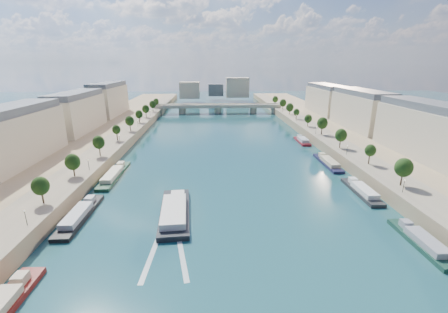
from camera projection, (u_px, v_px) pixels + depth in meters
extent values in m
plane|color=#0C2D35|center=(225.00, 157.00, 144.57)|extent=(700.00, 700.00, 0.00)
cube|color=#9E8460|center=(72.00, 154.00, 140.71)|extent=(44.00, 520.00, 5.00)
cube|color=#9E8460|center=(371.00, 150.00, 146.92)|extent=(44.00, 520.00, 5.00)
cube|color=gray|center=(104.00, 148.00, 140.60)|extent=(14.00, 520.00, 0.10)
cube|color=gray|center=(342.00, 146.00, 145.51)|extent=(14.00, 520.00, 0.10)
cylinder|color=#382B1E|center=(42.00, 198.00, 84.84)|extent=(0.50, 0.50, 3.82)
ellipsoid|color=#1A3411|center=(39.00, 186.00, 83.77)|extent=(4.80, 4.80, 5.52)
cylinder|color=#382B1E|center=(77.00, 169.00, 107.72)|extent=(0.50, 0.50, 3.82)
ellipsoid|color=#1A3411|center=(76.00, 160.00, 106.64)|extent=(4.80, 4.80, 5.52)
cylinder|color=#382B1E|center=(101.00, 151.00, 130.59)|extent=(0.50, 0.50, 3.82)
ellipsoid|color=#1A3411|center=(100.00, 143.00, 129.52)|extent=(4.80, 4.80, 5.52)
cylinder|color=#382B1E|center=(117.00, 137.00, 153.47)|extent=(0.50, 0.50, 3.82)
ellipsoid|color=#1A3411|center=(116.00, 131.00, 152.39)|extent=(4.80, 4.80, 5.52)
cylinder|color=#382B1E|center=(129.00, 128.00, 176.34)|extent=(0.50, 0.50, 3.82)
ellipsoid|color=#1A3411|center=(128.00, 122.00, 175.27)|extent=(4.80, 4.80, 5.52)
cylinder|color=#382B1E|center=(138.00, 120.00, 199.22)|extent=(0.50, 0.50, 3.82)
ellipsoid|color=#1A3411|center=(138.00, 115.00, 198.14)|extent=(4.80, 4.80, 5.52)
cylinder|color=#382B1E|center=(146.00, 114.00, 222.09)|extent=(0.50, 0.50, 3.82)
ellipsoid|color=#1A3411|center=(145.00, 110.00, 221.02)|extent=(4.80, 4.80, 5.52)
cylinder|color=#382B1E|center=(152.00, 110.00, 244.97)|extent=(0.50, 0.50, 3.82)
ellipsoid|color=#1A3411|center=(151.00, 105.00, 243.89)|extent=(4.80, 4.80, 5.52)
cylinder|color=#382B1E|center=(157.00, 106.00, 267.84)|extent=(0.50, 0.50, 3.82)
ellipsoid|color=#1A3411|center=(156.00, 102.00, 266.77)|extent=(4.80, 4.80, 5.52)
cylinder|color=#382B1E|center=(401.00, 181.00, 97.21)|extent=(0.50, 0.50, 3.82)
ellipsoid|color=#1A3411|center=(403.00, 170.00, 96.14)|extent=(4.80, 4.80, 5.52)
cylinder|color=#382B1E|center=(365.00, 158.00, 120.09)|extent=(0.50, 0.50, 3.82)
ellipsoid|color=#1A3411|center=(366.00, 150.00, 119.01)|extent=(4.80, 4.80, 5.52)
cylinder|color=#382B1E|center=(340.00, 143.00, 142.96)|extent=(0.50, 0.50, 3.82)
ellipsoid|color=#1A3411|center=(341.00, 136.00, 141.89)|extent=(4.80, 4.80, 5.52)
cylinder|color=#382B1E|center=(322.00, 132.00, 165.84)|extent=(0.50, 0.50, 3.82)
ellipsoid|color=#1A3411|center=(323.00, 126.00, 164.76)|extent=(4.80, 4.80, 5.52)
cylinder|color=#382B1E|center=(309.00, 124.00, 188.71)|extent=(0.50, 0.50, 3.82)
ellipsoid|color=#1A3411|center=(309.00, 118.00, 187.64)|extent=(4.80, 4.80, 5.52)
cylinder|color=#382B1E|center=(298.00, 117.00, 211.59)|extent=(0.50, 0.50, 3.82)
ellipsoid|color=#1A3411|center=(298.00, 112.00, 210.51)|extent=(4.80, 4.80, 5.52)
cylinder|color=#382B1E|center=(289.00, 112.00, 234.46)|extent=(0.50, 0.50, 3.82)
ellipsoid|color=#1A3411|center=(290.00, 107.00, 233.39)|extent=(4.80, 4.80, 5.52)
cylinder|color=#382B1E|center=(282.00, 107.00, 257.34)|extent=(0.50, 0.50, 3.82)
ellipsoid|color=#1A3411|center=(282.00, 103.00, 256.26)|extent=(4.80, 4.80, 5.52)
cylinder|color=#382B1E|center=(276.00, 104.00, 280.22)|extent=(0.50, 0.50, 3.82)
ellipsoid|color=#1A3411|center=(276.00, 100.00, 279.14)|extent=(4.80, 4.80, 5.52)
cylinder|color=black|center=(26.00, 218.00, 73.49)|extent=(0.14, 0.14, 4.00)
sphere|color=#FFE5B2|center=(24.00, 211.00, 72.86)|extent=(0.36, 0.36, 0.36)
cylinder|color=black|center=(89.00, 165.00, 111.61)|extent=(0.14, 0.14, 4.00)
sphere|color=#FFE5B2|center=(88.00, 160.00, 110.98)|extent=(0.36, 0.36, 0.36)
cylinder|color=black|center=(120.00, 139.00, 149.74)|extent=(0.14, 0.14, 4.00)
sphere|color=#FFE5B2|center=(119.00, 135.00, 149.11)|extent=(0.36, 0.36, 0.36)
cylinder|color=black|center=(138.00, 124.00, 187.86)|extent=(0.14, 0.14, 4.00)
sphere|color=#FFE5B2|center=(138.00, 120.00, 187.23)|extent=(0.36, 0.36, 0.36)
cylinder|color=black|center=(150.00, 113.00, 225.99)|extent=(0.14, 0.14, 4.00)
sphere|color=#FFE5B2|center=(150.00, 111.00, 225.36)|extent=(0.36, 0.36, 0.36)
cylinder|color=black|center=(403.00, 187.00, 92.31)|extent=(0.14, 0.14, 4.00)
sphere|color=#FFE5B2|center=(405.00, 180.00, 91.68)|extent=(0.36, 0.36, 0.36)
cylinder|color=black|center=(347.00, 150.00, 130.44)|extent=(0.14, 0.14, 4.00)
sphere|color=#FFE5B2|center=(347.00, 146.00, 129.81)|extent=(0.36, 0.36, 0.36)
cylinder|color=black|center=(316.00, 131.00, 168.56)|extent=(0.14, 0.14, 4.00)
sphere|color=#FFE5B2|center=(316.00, 127.00, 167.94)|extent=(0.36, 0.36, 0.36)
cylinder|color=black|center=(296.00, 118.00, 206.69)|extent=(0.14, 0.14, 4.00)
sphere|color=#FFE5B2|center=(297.00, 115.00, 206.06)|extent=(0.36, 0.36, 0.36)
cylinder|color=black|center=(283.00, 109.00, 244.82)|extent=(0.14, 0.14, 4.00)
sphere|color=#FFE5B2|center=(283.00, 107.00, 244.19)|extent=(0.36, 0.36, 0.36)
cube|color=#BFB293|center=(16.00, 137.00, 120.20)|extent=(16.00, 52.00, 20.00)
cube|color=#474C54|center=(10.00, 108.00, 116.73)|extent=(14.72, 50.44, 3.20)
cube|color=#BFB293|center=(77.00, 114.00, 175.49)|extent=(16.00, 52.00, 20.00)
cube|color=#474C54|center=(74.00, 94.00, 172.01)|extent=(14.72, 50.44, 3.20)
cube|color=#BFB293|center=(109.00, 101.00, 230.77)|extent=(16.00, 52.00, 20.00)
cube|color=#474C54|center=(107.00, 86.00, 227.29)|extent=(14.72, 50.44, 3.20)
cube|color=#BFB293|center=(426.00, 133.00, 127.54)|extent=(16.00, 52.00, 20.00)
cube|color=#474C54|center=(432.00, 106.00, 124.07)|extent=(14.72, 50.44, 3.20)
cube|color=#BFB293|center=(361.00, 112.00, 182.82)|extent=(16.00, 52.00, 20.00)
cube|color=#474C54|center=(363.00, 92.00, 179.35)|extent=(14.72, 50.44, 3.20)
cube|color=#BFB293|center=(326.00, 100.00, 238.10)|extent=(16.00, 52.00, 20.00)
cube|color=#474C54|center=(327.00, 85.00, 234.63)|extent=(14.72, 50.44, 3.20)
cube|color=#BFB293|center=(190.00, 90.00, 339.24)|extent=(22.00, 18.00, 18.00)
cube|color=#BFB293|center=(237.00, 87.00, 350.54)|extent=(26.00, 20.00, 22.00)
cube|color=#474C54|center=(216.00, 90.00, 364.96)|extent=(18.00, 16.00, 14.00)
cube|color=#C1B79E|center=(218.00, 106.00, 268.81)|extent=(112.00, 11.00, 2.20)
cube|color=#C1B79E|center=(218.00, 105.00, 263.60)|extent=(112.00, 0.80, 0.90)
cube|color=#C1B79E|center=(218.00, 104.00, 273.13)|extent=(112.00, 0.80, 0.90)
cylinder|color=#C1B79E|center=(182.00, 111.00, 268.54)|extent=(6.40, 6.40, 5.00)
cylinder|color=#C1B79E|center=(218.00, 110.00, 269.92)|extent=(6.40, 6.40, 5.00)
cylinder|color=#C1B79E|center=(253.00, 110.00, 271.30)|extent=(6.40, 6.40, 5.00)
cube|color=#C1B79E|center=(160.00, 111.00, 267.68)|extent=(6.00, 12.00, 5.00)
cube|color=#C1B79E|center=(275.00, 110.00, 272.16)|extent=(6.00, 12.00, 5.00)
cube|color=black|center=(175.00, 213.00, 89.84)|extent=(10.63, 30.11, 2.11)
cube|color=silver|center=(174.00, 211.00, 86.98)|extent=(8.34, 19.68, 1.90)
cube|color=silver|center=(178.00, 195.00, 97.70)|extent=(4.48, 3.85, 1.80)
cube|color=silver|center=(154.00, 248.00, 73.63)|extent=(2.43, 26.03, 0.04)
cube|color=silver|center=(180.00, 247.00, 73.90)|extent=(6.26, 25.73, 0.04)
cube|color=tan|center=(20.00, 278.00, 60.21)|extent=(2.50, 2.77, 1.80)
cube|color=black|center=(80.00, 217.00, 88.06)|extent=(5.00, 26.52, 1.80)
cube|color=#A5AAB1|center=(77.00, 215.00, 85.53)|extent=(4.10, 14.58, 1.60)
cube|color=#A5AAB1|center=(90.00, 199.00, 95.10)|extent=(2.50, 3.18, 1.80)
cube|color=#1A412A|center=(115.00, 176.00, 119.69)|extent=(5.00, 30.68, 1.80)
cube|color=beige|center=(112.00, 174.00, 116.84)|extent=(4.10, 16.87, 1.60)
cube|color=beige|center=(121.00, 164.00, 127.92)|extent=(2.50, 3.68, 1.80)
cube|color=#183C2F|center=(421.00, 243.00, 74.92)|extent=(5.00, 21.78, 1.80)
cube|color=gray|center=(427.00, 242.00, 72.75)|extent=(4.10, 11.98, 1.60)
cube|color=gray|center=(406.00, 224.00, 80.61)|extent=(2.50, 2.61, 1.80)
cube|color=#262628|center=(361.00, 192.00, 104.42)|extent=(5.00, 22.90, 1.80)
cube|color=white|center=(365.00, 190.00, 102.17)|extent=(4.10, 12.59, 1.60)
cube|color=white|center=(353.00, 180.00, 110.43)|extent=(2.50, 2.75, 1.80)
cube|color=#1A1A39|center=(328.00, 164.00, 134.19)|extent=(5.00, 25.27, 1.80)
cube|color=beige|center=(330.00, 161.00, 131.75)|extent=(4.10, 13.90, 1.60)
cube|color=beige|center=(322.00, 155.00, 140.87)|extent=(2.50, 3.03, 1.80)
cube|color=maroon|center=(302.00, 142.00, 171.40)|extent=(5.00, 18.45, 1.80)
cube|color=silver|center=(303.00, 140.00, 169.49)|extent=(4.10, 10.15, 1.60)
cube|color=silver|center=(300.00, 136.00, 176.14)|extent=(2.50, 2.21, 1.80)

